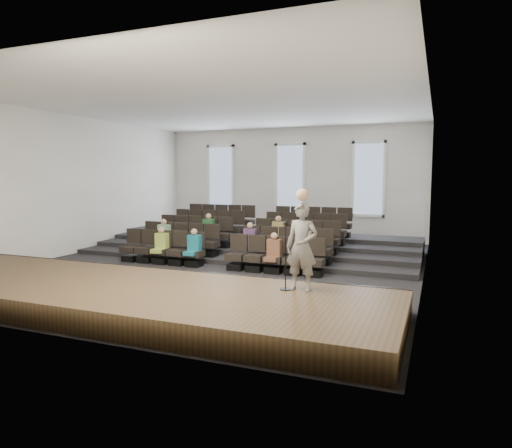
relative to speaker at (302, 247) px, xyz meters
The scene contains 14 objects.
ground 5.79m from the speaker, 132.42° to the left, with size 14.00×14.00×0.00m, color black.
ceiling 6.68m from the speaker, 132.42° to the left, with size 12.00×14.00×0.02m, color white.
wall_back 11.84m from the speaker, 108.74° to the left, with size 12.00×0.04×5.00m, color white.
wall_front 4.88m from the speaker, 142.80° to the right, with size 12.00×0.04×5.00m, color white.
wall_left 10.71m from the speaker, 157.09° to the left, with size 0.04×14.00×5.00m, color white.
wall_right 4.84m from the speaker, 61.70° to the left, with size 0.04×14.00×5.00m, color white.
stage 4.07m from the speaker, 165.85° to the right, with size 11.80×3.60×0.50m, color #45341D.
stage_lip 4.04m from the speaker, 167.86° to the left, with size 11.80×0.06×0.52m, color black.
risers 8.32m from the speaker, 117.37° to the left, with size 11.80×4.80×0.60m.
seating_rows 6.87m from the speaker, 123.67° to the left, with size 6.80×4.70×1.67m.
windows 11.80m from the speaker, 108.85° to the left, with size 8.44×0.10×3.24m.
audience 5.88m from the speaker, 130.31° to the left, with size 5.45×2.64×1.10m.
speaker is the anchor object (origin of this frame).
mic_stand 0.58m from the speaker, 165.94° to the right, with size 0.23×0.23×1.40m.
Camera 1 is at (6.32, -12.92, 2.80)m, focal length 32.00 mm.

